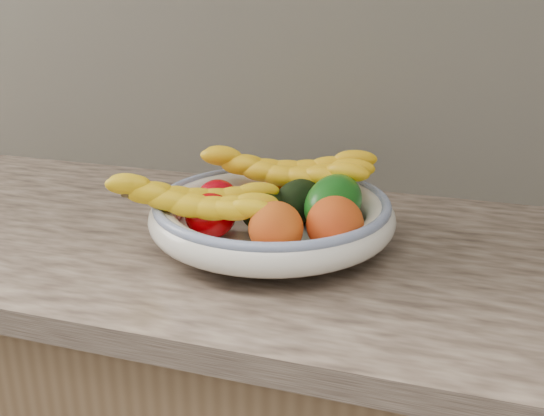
{
  "coord_description": "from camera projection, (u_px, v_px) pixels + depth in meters",
  "views": [
    {
      "loc": [
        0.27,
        0.8,
        1.29
      ],
      "look_at": [
        0.0,
        1.66,
        0.96
      ],
      "focal_mm": 40.0,
      "sensor_mm": 36.0,
      "label": 1
    }
  ],
  "objects": [
    {
      "name": "tomato_left",
      "position": [
        218.0,
        198.0,
        1.0
      ],
      "size": [
        0.08,
        0.08,
        0.06
      ],
      "primitive_type": "ellipsoid",
      "rotation": [
        0.0,
        0.0,
        -0.15
      ],
      "color": "#AD000C",
      "rests_on": "fruit_bowl"
    },
    {
      "name": "banana_bunch_front",
      "position": [
        192.0,
        205.0,
        0.91
      ],
      "size": [
        0.29,
        0.16,
        0.08
      ],
      "primitive_type": null,
      "rotation": [
        0.0,
        0.0,
        0.21
      ],
      "color": "yellow",
      "rests_on": "fruit_bowl"
    },
    {
      "name": "green_mango",
      "position": [
        333.0,
        203.0,
        0.93
      ],
      "size": [
        0.12,
        0.14,
        0.11
      ],
      "primitive_type": "ellipsoid",
      "rotation": [
        0.0,
        0.31,
        -0.16
      ],
      "color": "#105511",
      "rests_on": "fruit_bowl"
    },
    {
      "name": "peach_front",
      "position": [
        276.0,
        229.0,
        0.86
      ],
      "size": [
        0.09,
        0.09,
        0.08
      ],
      "primitive_type": "ellipsoid",
      "rotation": [
        0.0,
        0.0,
        -0.18
      ],
      "color": "orange",
      "rests_on": "fruit_bowl"
    },
    {
      "name": "peach_right",
      "position": [
        335.0,
        225.0,
        0.87
      ],
      "size": [
        0.09,
        0.09,
        0.08
      ],
      "primitive_type": "ellipsoid",
      "rotation": [
        0.0,
        0.0,
        -0.14
      ],
      "color": "orange",
      "rests_on": "fruit_bowl"
    },
    {
      "name": "clementine_back_left",
      "position": [
        278.0,
        190.0,
        1.06
      ],
      "size": [
        0.07,
        0.07,
        0.05
      ],
      "primitive_type": "ellipsoid",
      "rotation": [
        0.0,
        0.0,
        -0.28
      ],
      "color": "#FF5005",
      "rests_on": "fruit_bowl"
    },
    {
      "name": "avocado_right",
      "position": [
        299.0,
        202.0,
        0.98
      ],
      "size": [
        0.1,
        0.12,
        0.07
      ],
      "primitive_type": "ellipsoid",
      "rotation": [
        0.0,
        0.0,
        -0.31
      ],
      "color": "black",
      "rests_on": "fruit_bowl"
    },
    {
      "name": "avocado_center",
      "position": [
        263.0,
        207.0,
        0.95
      ],
      "size": [
        0.08,
        0.11,
        0.07
      ],
      "primitive_type": "ellipsoid",
      "rotation": [
        0.0,
        0.0,
        0.13
      ],
      "color": "black",
      "rests_on": "fruit_bowl"
    },
    {
      "name": "tomato_near_left",
      "position": [
        210.0,
        215.0,
        0.92
      ],
      "size": [
        0.09,
        0.09,
        0.07
      ],
      "primitive_type": "ellipsoid",
      "rotation": [
        0.0,
        0.0,
        0.14
      ],
      "color": "#B00005",
      "rests_on": "fruit_bowl"
    },
    {
      "name": "banana_bunch_back",
      "position": [
        285.0,
        175.0,
        1.03
      ],
      "size": [
        0.32,
        0.12,
        0.09
      ],
      "primitive_type": null,
      "rotation": [
        0.0,
        0.0,
        0.02
      ],
      "color": "yellow",
      "rests_on": "fruit_bowl"
    },
    {
      "name": "fruit_bowl",
      "position": [
        272.0,
        215.0,
        0.96
      ],
      "size": [
        0.39,
        0.39,
        0.08
      ],
      "color": "silver",
      "rests_on": "kitchen_counter"
    },
    {
      "name": "clementine_back_right",
      "position": [
        298.0,
        193.0,
        1.05
      ],
      "size": [
        0.06,
        0.06,
        0.05
      ],
      "primitive_type": "ellipsoid",
      "rotation": [
        0.0,
        0.0,
        0.04
      ],
      "color": "#F84F05",
      "rests_on": "fruit_bowl"
    }
  ]
}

